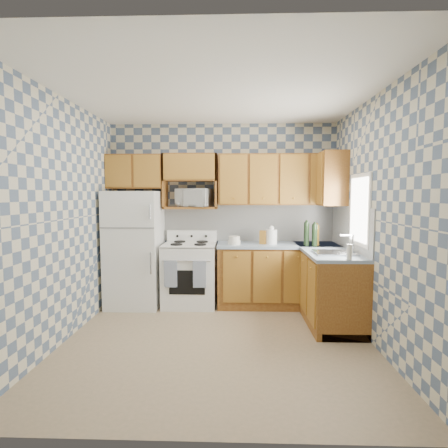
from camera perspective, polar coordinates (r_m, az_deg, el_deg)
The scene contains 29 objects.
floor at distance 4.11m, azimuth -1.09°, elevation -18.54°, with size 3.40×3.40×0.00m, color #817054.
back_wall at distance 5.38m, azimuth -0.24°, elevation 1.81°, with size 3.40×0.02×2.70m, color slate.
right_wall at distance 4.07m, azimuth 23.53°, elevation 0.46°, with size 0.02×3.20×2.70m, color slate.
backsplash_back at distance 5.38m, azimuth 4.02°, elevation 0.20°, with size 2.60×0.01×0.56m, color white.
backsplash_right at distance 4.83m, azimuth 19.87°, elevation -0.59°, with size 0.01×1.60×0.56m, color white.
refrigerator at distance 5.29m, azimuth -14.35°, elevation -3.94°, with size 0.75×0.70×1.68m, color white.
stove_body at distance 5.22m, azimuth -5.58°, elevation -8.28°, with size 0.76×0.65×0.90m, color white.
cooktop at distance 5.14m, azimuth -5.62°, elevation -3.33°, with size 0.76×0.65×0.03m, color silver.
backguard at distance 5.40m, azimuth -5.25°, elevation -1.92°, with size 0.76×0.08×0.17m, color white.
dish_towel_left at distance 4.91m, azimuth -8.72°, elevation -8.05°, with size 0.18×0.03×0.37m, color navy.
dish_towel_right at distance 4.85m, azimuth -4.02°, elevation -8.16°, with size 0.18×0.03×0.37m, color navy.
base_cabinets_back at distance 5.25m, azimuth 8.78°, elevation -8.37°, with size 1.75×0.60×0.88m, color #5F2E12.
base_cabinets_right at distance 4.87m, azimuth 16.32°, elevation -9.53°, with size 0.60×1.60×0.88m, color #5F2E12.
countertop_back at distance 5.16m, azimuth 8.85°, elevation -3.40°, with size 1.77×0.63×0.04m, color slate.
countertop_right at distance 4.78m, azimuth 16.39°, elevation -4.18°, with size 0.63×1.60×0.04m, color slate.
upper_cabinets_back at distance 5.25m, azimuth 8.80°, elevation 7.14°, with size 1.75×0.33×0.74m, color #5F2E12.
upper_cabinets_fridge at distance 5.43m, azimuth -14.20°, elevation 8.24°, with size 0.82×0.33×0.50m, color #5F2E12.
upper_cabinets_right at distance 5.20m, azimuth 16.89°, elevation 7.02°, with size 0.33×0.70×0.74m, color #5F2E12.
microwave_shelf at distance 5.25m, azimuth -5.44°, elevation 2.65°, with size 0.80×0.33×0.03m, color #5F2E12.
microwave at distance 5.24m, azimuth -4.90°, elevation 4.30°, with size 0.49×0.33×0.27m, color white.
sink at distance 4.45m, azimuth 17.59°, elevation -4.55°, with size 0.48×0.40×0.03m, color #B7B7BC.
window at distance 4.48m, azimuth 21.28°, elevation 2.17°, with size 0.02×0.66×0.86m, color silver.
bottle_0 at distance 5.00m, azimuth 13.30°, elevation -1.59°, with size 0.07×0.07×0.33m, color black.
bottle_1 at distance 4.97m, azimuth 14.56°, elevation -1.78°, with size 0.07×0.07×0.31m, color black.
bottle_2 at distance 5.07m, azimuth 14.87°, elevation -1.78°, with size 0.07×0.07×0.29m, color #523910.
knife_block at distance 5.07m, azimuth 6.40°, elevation -2.16°, with size 0.09×0.09×0.20m, color brown.
electric_kettle at distance 5.09m, azimuth 7.74°, elevation -2.09°, with size 0.16×0.16×0.21m, color white.
food_containers at distance 5.00m, azimuth 1.68°, elevation -2.68°, with size 0.18×0.18×0.12m, color silver, non-canonical shape.
soap_bottle at distance 4.07m, azimuth 19.79°, elevation -4.31°, with size 0.06×0.06×0.17m, color silver.
Camera 1 is at (0.20, -3.77, 1.63)m, focal length 28.00 mm.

